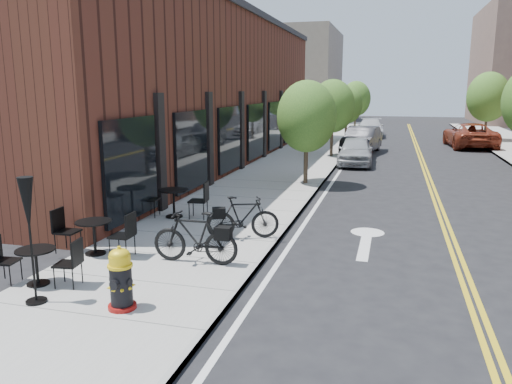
% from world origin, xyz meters
% --- Properties ---
extents(ground, '(120.00, 120.00, 0.00)m').
position_xyz_m(ground, '(0.00, 0.00, 0.00)').
color(ground, black).
rests_on(ground, ground).
extents(sidewalk_near, '(4.00, 70.00, 0.12)m').
position_xyz_m(sidewalk_near, '(-2.00, 10.00, 0.06)').
color(sidewalk_near, '#9E9B93').
rests_on(sidewalk_near, ground).
extents(building_near, '(5.00, 28.00, 7.00)m').
position_xyz_m(building_near, '(-6.50, 14.00, 3.50)').
color(building_near, '#4D2318').
rests_on(building_near, ground).
extents(bg_building_left, '(8.00, 14.00, 10.00)m').
position_xyz_m(bg_building_left, '(-8.00, 48.00, 5.00)').
color(bg_building_left, '#726656').
rests_on(bg_building_left, ground).
extents(tree_near_a, '(2.20, 2.20, 3.81)m').
position_xyz_m(tree_near_a, '(-0.60, 9.00, 2.60)').
color(tree_near_a, '#382B1E').
rests_on(tree_near_a, sidewalk_near).
extents(tree_near_b, '(2.30, 2.30, 3.98)m').
position_xyz_m(tree_near_b, '(-0.60, 17.00, 2.71)').
color(tree_near_b, '#382B1E').
rests_on(tree_near_b, sidewalk_near).
extents(tree_near_c, '(2.10, 2.10, 3.67)m').
position_xyz_m(tree_near_c, '(-0.60, 25.00, 2.53)').
color(tree_near_c, '#382B1E').
rests_on(tree_near_c, sidewalk_near).
extents(tree_near_d, '(2.40, 2.40, 4.11)m').
position_xyz_m(tree_near_d, '(-0.60, 33.00, 2.79)').
color(tree_near_d, '#382B1E').
rests_on(tree_near_d, sidewalk_near).
extents(tree_far_c, '(2.80, 2.80, 4.62)m').
position_xyz_m(tree_far_c, '(8.60, 28.00, 3.06)').
color(tree_far_c, '#382B1E').
rests_on(tree_far_c, sidewalk_far).
extents(fire_hydrant, '(0.54, 0.54, 1.05)m').
position_xyz_m(fire_hydrant, '(-1.59, -2.65, 0.62)').
color(fire_hydrant, maroon).
rests_on(fire_hydrant, sidewalk_near).
extents(bicycle_left, '(1.82, 0.54, 1.09)m').
position_xyz_m(bicycle_left, '(-1.26, -0.33, 0.66)').
color(bicycle_left, black).
rests_on(bicycle_left, sidewalk_near).
extents(bicycle_right, '(1.77, 1.08, 1.03)m').
position_xyz_m(bicycle_right, '(-0.81, 1.56, 0.64)').
color(bicycle_right, black).
rests_on(bicycle_right, sidewalk_near).
extents(bistro_set_a, '(1.64, 0.79, 0.87)m').
position_xyz_m(bistro_set_a, '(-3.60, -2.14, 0.56)').
color(bistro_set_a, black).
rests_on(bistro_set_a, sidewalk_near).
extents(bistro_set_b, '(1.76, 0.78, 0.95)m').
position_xyz_m(bistro_set_b, '(-3.56, -0.37, 0.60)').
color(bistro_set_b, black).
rests_on(bistro_set_b, sidewalk_near).
extents(bistro_set_c, '(1.91, 0.90, 1.01)m').
position_xyz_m(bistro_set_c, '(-3.24, 2.99, 0.63)').
color(bistro_set_c, black).
rests_on(bistro_set_c, sidewalk_near).
extents(patio_umbrella, '(0.34, 0.34, 2.12)m').
position_xyz_m(patio_umbrella, '(-3.10, -2.82, 1.64)').
color(patio_umbrella, black).
rests_on(patio_umbrella, sidewalk_near).
extents(parked_car_a, '(1.74, 4.03, 1.35)m').
position_xyz_m(parked_car_a, '(0.80, 14.96, 0.68)').
color(parked_car_a, '#A2A5AA').
rests_on(parked_car_a, ground).
extents(parked_car_b, '(2.16, 4.73, 1.51)m').
position_xyz_m(parked_car_b, '(0.80, 19.59, 0.75)').
color(parked_car_b, black).
rests_on(parked_car_b, ground).
extents(parked_car_c, '(2.04, 4.74, 1.36)m').
position_xyz_m(parked_car_c, '(0.81, 29.71, 0.68)').
color(parked_car_c, silver).
rests_on(parked_car_c, ground).
extents(parked_car_far, '(2.94, 5.67, 1.53)m').
position_xyz_m(parked_car_far, '(7.12, 24.17, 0.76)').
color(parked_car_far, maroon).
rests_on(parked_car_far, ground).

